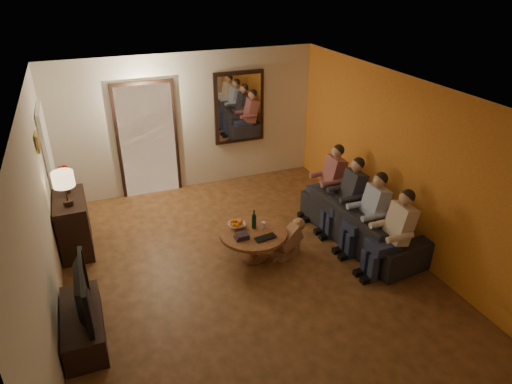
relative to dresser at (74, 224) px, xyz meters
name	(u,v)px	position (x,y,z in m)	size (l,w,h in m)	color
floor	(245,268)	(2.25, -1.44, -0.44)	(5.00, 6.00, 0.01)	#472D13
ceiling	(242,93)	(2.25, -1.44, 2.16)	(5.00, 6.00, 0.01)	white
back_wall	(189,123)	(2.25, 1.56, 0.86)	(5.00, 0.02, 2.60)	beige
front_wall	(373,344)	(2.25, -4.44, 0.86)	(5.00, 0.02, 2.60)	beige
left_wall	(42,224)	(-0.25, -1.44, 0.86)	(0.02, 6.00, 2.60)	beige
right_wall	(398,162)	(4.75, -1.44, 0.86)	(0.02, 6.00, 2.60)	beige
orange_accent	(397,162)	(4.74, -1.44, 0.86)	(0.01, 6.00, 2.60)	orange
kitchen_doorway	(148,141)	(1.45, 1.54, 0.61)	(1.00, 0.06, 2.10)	#FFE0A5
door_trim	(148,141)	(1.45, 1.53, 0.61)	(1.12, 0.04, 2.22)	black
fridge_glimpse	(162,147)	(1.70, 1.55, 0.46)	(0.45, 0.03, 1.70)	silver
mirror_frame	(239,107)	(3.25, 1.52, 1.06)	(1.00, 0.05, 1.40)	black
mirror_glass	(240,108)	(3.25, 1.49, 1.06)	(0.86, 0.02, 1.26)	white
white_door	(51,170)	(-0.21, 0.86, 0.58)	(0.06, 0.85, 2.04)	white
framed_art	(38,142)	(-0.22, -0.14, 1.41)	(0.03, 0.28, 0.24)	#B28C33
art_canvas	(39,142)	(-0.21, -0.14, 1.41)	(0.01, 0.22, 0.18)	brown
dresser	(74,224)	(0.00, 0.00, 0.00)	(0.45, 0.98, 0.87)	black
table_lamp	(65,189)	(0.00, -0.22, 0.71)	(0.30, 0.30, 0.54)	beige
flower_vase	(65,180)	(0.00, 0.22, 0.66)	(0.14, 0.14, 0.44)	#B01213
tv_stand	(83,325)	(0.00, -2.05, -0.24)	(0.45, 1.16, 0.39)	black
tv	(76,293)	(0.00, -2.05, 0.24)	(0.13, 1.01, 0.58)	black
sofa	(362,221)	(4.27, -1.39, -0.10)	(0.89, 2.28, 0.66)	black
person_a	(394,236)	(4.17, -2.29, 0.16)	(0.60, 0.40, 1.20)	tan
person_b	(370,216)	(4.17, -1.69, 0.16)	(0.60, 0.40, 1.20)	tan
person_c	(348,199)	(4.17, -1.09, 0.16)	(0.60, 0.40, 1.20)	tan
person_d	(330,184)	(4.17, -0.49, 0.16)	(0.60, 0.40, 1.20)	tan
dog	(289,239)	(3.00, -1.36, -0.16)	(0.56, 0.24, 0.56)	#9E6949
coffee_table	(253,245)	(2.47, -1.24, -0.21)	(1.01, 1.01, 0.45)	brown
bowl	(237,225)	(2.29, -1.02, 0.05)	(0.26, 0.26, 0.06)	white
oranges	(237,221)	(2.29, -1.02, 0.11)	(0.20, 0.20, 0.08)	orange
wine_bottle	(254,219)	(2.52, -1.14, 0.17)	(0.07, 0.07, 0.31)	black
wine_glass	(263,225)	(2.65, -1.19, 0.06)	(0.06, 0.06, 0.10)	silver
book_stack	(242,236)	(2.25, -1.34, 0.05)	(0.20, 0.15, 0.07)	black
laptop	(267,239)	(2.57, -1.52, 0.03)	(0.33, 0.21, 0.03)	black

